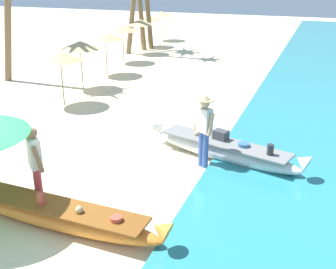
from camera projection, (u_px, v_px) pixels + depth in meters
The scene contains 12 objects.
ground_plane at pixel (15, 211), 8.40m from camera, with size 80.00×80.00×0.00m, color beige.
boat_orange_foreground at pixel (56, 214), 7.84m from camera, with size 4.70×0.80×0.70m.
boat_white_midground at pixel (224, 150), 10.57m from camera, with size 4.34×1.78×0.76m.
person_vendor_hatted at pixel (204, 126), 9.92m from camera, with size 0.58×0.46×1.83m.
person_tourist_customer at pixel (35, 163), 8.25m from camera, with size 0.55×0.52×1.71m.
parasol_row_0 at pixel (60, 56), 14.34m from camera, with size 1.60×1.60×1.91m.
parasol_row_1 at pixel (80, 45), 16.37m from camera, with size 1.60×1.60×1.91m.
parasol_row_2 at pixel (105, 36), 18.58m from camera, with size 1.60×1.60×1.91m.
parasol_row_3 at pixel (123, 28), 21.17m from camera, with size 1.60×1.60×1.91m.
parasol_row_4 at pixel (140, 22), 23.43m from camera, with size 1.60×1.60×1.91m.
parasol_row_5 at pixel (148, 18), 25.63m from camera, with size 1.60×1.60×1.91m.
parasol_row_6 at pixel (161, 14), 27.93m from camera, with size 1.60×1.60×1.91m.
Camera 1 is at (5.40, -5.72, 4.52)m, focal length 44.84 mm.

